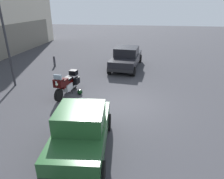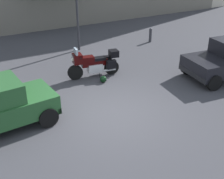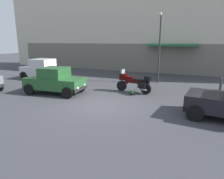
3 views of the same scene
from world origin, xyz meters
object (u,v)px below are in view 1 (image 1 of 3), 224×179
streetlamp_curbside (7,34)px  bollard_curbside (54,61)px  car_compact_side (81,131)px  motorcycle (67,83)px  car_sedan_far (126,57)px  helmet (80,92)px

streetlamp_curbside → bollard_curbside: 4.91m
car_compact_side → bollard_curbside: 10.36m
motorcycle → car_sedan_far: car_sedan_far is taller
helmet → car_sedan_far: bearing=-20.6°
motorcycle → helmet: 0.83m
motorcycle → helmet: size_ratio=8.07×
helmet → car_compact_side: 4.55m
car_sedan_far → bollard_curbside: 5.58m
helmet → streetlamp_curbside: streetlamp_curbside is taller
helmet → car_sedan_far: 5.76m
helmet → streetlamp_curbside: (0.68, 4.08, 2.87)m
streetlamp_curbside → bollard_curbside: size_ratio=6.11×
streetlamp_curbside → car_sedan_far: bearing=-52.5°
car_compact_side → streetlamp_curbside: streetlamp_curbside is taller
car_sedan_far → car_compact_side: 9.65m
car_compact_side → bollard_curbside: size_ratio=4.40×
helmet → bollard_curbside: 5.98m
helmet → car_compact_side: (-4.28, -1.42, 0.63)m
motorcycle → car_compact_side: (-4.21, -2.10, 0.15)m
bollard_curbside → helmet: bearing=-143.8°
helmet → car_sedan_far: (5.36, -2.02, 0.64)m
helmet → car_sedan_far: car_sedan_far is taller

